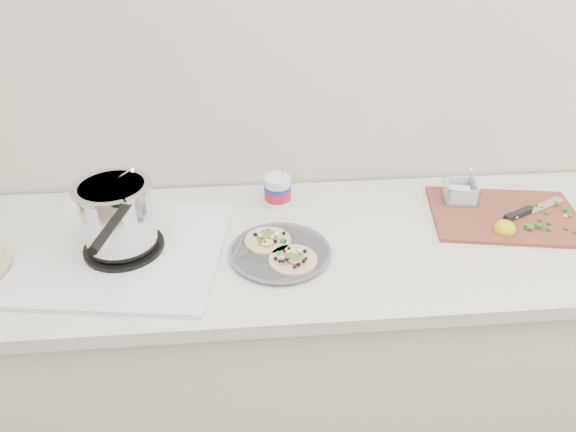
{
  "coord_description": "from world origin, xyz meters",
  "views": [
    {
      "loc": [
        -0.27,
        0.23,
        1.75
      ],
      "look_at": [
        -0.16,
        1.45,
        0.96
      ],
      "focal_mm": 32.0,
      "sensor_mm": 36.0,
      "label": 1
    }
  ],
  "objects": [
    {
      "name": "counter",
      "position": [
        0.0,
        1.43,
        0.45
      ],
      "size": [
        2.44,
        0.66,
        0.9
      ],
      "color": "silver",
      "rests_on": "ground"
    },
    {
      "name": "stove",
      "position": [
        -0.62,
        1.39,
        0.98
      ],
      "size": [
        0.59,
        0.56,
        0.25
      ],
      "rotation": [
        0.0,
        0.0,
        -0.14
      ],
      "color": "silver",
      "rests_on": "counter"
    },
    {
      "name": "taco_plate",
      "position": [
        -0.19,
        1.35,
        0.92
      ],
      "size": [
        0.28,
        0.28,
        0.04
      ],
      "rotation": [
        0.0,
        0.0,
        0.33
      ],
      "color": "#5A5B61",
      "rests_on": "counter"
    },
    {
      "name": "cutboard",
      "position": [
        0.5,
        1.49,
        0.92
      ],
      "size": [
        0.48,
        0.37,
        0.07
      ],
      "rotation": [
        0.0,
        0.0,
        -0.17
      ],
      "color": "brown",
      "rests_on": "counter"
    },
    {
      "name": "tub",
      "position": [
        -0.18,
        1.6,
        0.96
      ],
      "size": [
        0.09,
        0.09,
        0.19
      ],
      "rotation": [
        0.0,
        0.0,
        -0.28
      ],
      "color": "white",
      "rests_on": "counter"
    }
  ]
}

